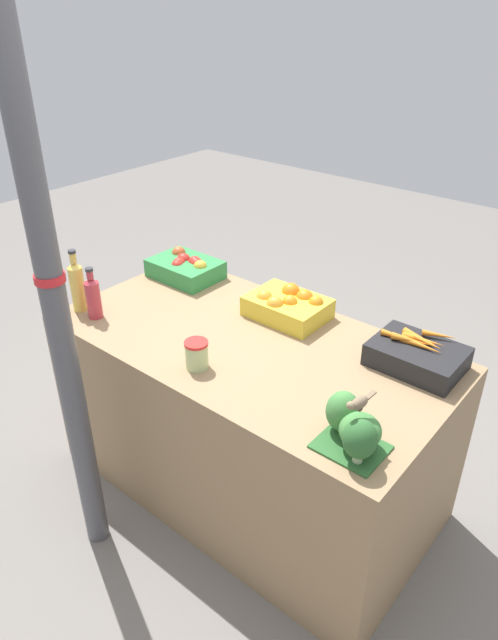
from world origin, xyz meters
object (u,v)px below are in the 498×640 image
broccoli_pile (354,427)px  sparrow_bird (358,403)px  carrot_crate (417,355)px  juice_bottle_ruby (93,297)px  support_pole (55,307)px  apple_crate (186,267)px  juice_bottle_golden (77,285)px  orange_crate (288,305)px  pickle_jar (197,354)px

broccoli_pile → sparrow_bird: sparrow_bird is taller
carrot_crate → juice_bottle_ruby: size_ratio=1.43×
support_pole → apple_crate: 1.04m
support_pole → carrot_crate: (0.95, 0.95, -0.28)m
carrot_crate → juice_bottle_ruby: 1.41m
support_pole → apple_crate: (-0.33, 0.95, -0.28)m
juice_bottle_golden → sparrow_bird: 1.47m
apple_crate → carrot_crate: apple_crate is taller
support_pole → sparrow_bird: support_pole is taller
orange_crate → juice_bottle_golden: bearing=-144.2°
apple_crate → juice_bottle_ruby: juice_bottle_ruby is taller
broccoli_pile → juice_bottle_golden: bearing=179.9°
juice_bottle_golden → sparrow_bird: juice_bottle_golden is taller
sparrow_bird → juice_bottle_golden: bearing=-81.3°
apple_crate → pickle_jar: bearing=-41.9°
pickle_jar → broccoli_pile: bearing=-0.7°
juice_bottle_golden → sparrow_bird: size_ratio=2.20×
broccoli_pile → pickle_jar: bearing=179.3°
support_pole → pickle_jar: bearing=53.6°
juice_bottle_ruby → orange_crate: bearing=40.1°
pickle_jar → juice_bottle_golden: bearing=-179.6°
apple_crate → juice_bottle_ruby: (-0.02, -0.56, 0.05)m
broccoli_pile → pickle_jar: size_ratio=2.02×
carrot_crate → sparrow_bird: bearing=-84.1°
juice_bottle_ruby → pickle_jar: juice_bottle_ruby is taller
support_pole → orange_crate: 1.04m
apple_crate → orange_crate: size_ratio=1.00×
broccoli_pile → juice_bottle_ruby: (-1.34, 0.00, 0.02)m
broccoli_pile → pickle_jar: broccoli_pile is taller
orange_crate → sparrow_bird: sparrow_bird is taller
broccoli_pile → apple_crate: bearing=156.9°
juice_bottle_golden → pickle_jar: size_ratio=2.57×
juice_bottle_ruby → apple_crate: bearing=88.4°
orange_crate → apple_crate: bearing=-179.9°
juice_bottle_golden → juice_bottle_ruby: (0.11, 0.00, -0.02)m
juice_bottle_ruby → broccoli_pile: bearing=-0.1°
support_pole → carrot_crate: size_ratio=6.63×
broccoli_pile → orange_crate: bearing=139.9°
support_pole → apple_crate: size_ratio=6.63×
orange_crate → juice_bottle_golden: size_ratio=1.17×
sparrow_bird → pickle_jar: bearing=-82.5°
juice_bottle_golden → juice_bottle_ruby: juice_bottle_golden is taller
juice_bottle_ruby → sparrow_bird: juice_bottle_ruby is taller
juice_bottle_ruby → pickle_jar: bearing=0.5°
apple_crate → sparrow_bird: sparrow_bird is taller
support_pole → orange_crate: size_ratio=6.63×
carrot_crate → sparrow_bird: size_ratio=2.58×
support_pole → broccoli_pile: bearing=21.0°
apple_crate → pickle_jar: (0.62, -0.56, 0.00)m
orange_crate → support_pole: bearing=-108.6°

